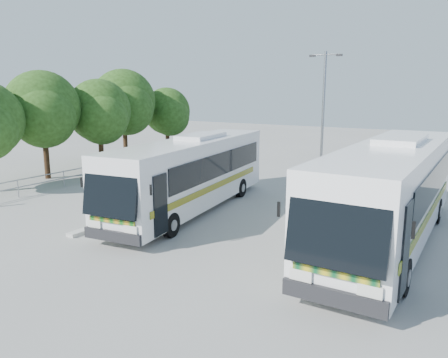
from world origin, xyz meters
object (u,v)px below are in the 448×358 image
Objects in this scene: tree_far_c at (100,111)px; coach_main at (192,172)px; coach_adjacent at (391,191)px; tree_far_d at (124,102)px; tree_far_e at (167,111)px; lamppost at (323,112)px; tree_far_b at (43,108)px.

tree_far_c is 0.52× the size of coach_main.
coach_main is at bearing -179.44° from coach_adjacent.
tree_far_d reaches higher than tree_far_e.
coach_main is at bearing -47.97° from tree_far_e.
tree_far_d is 16.05m from lamppost.
tree_far_e is (0.68, 4.50, -0.93)m from tree_far_d.
coach_main is at bearing -114.77° from lamppost.
lamppost is at bearing 0.86° from tree_far_d.
tree_far_e is at bearing 159.24° from lamppost.
coach_main is at bearing -34.93° from tree_far_d.
tree_far_b is 1.17× the size of tree_far_e.
coach_adjacent is (20.68, -5.20, -2.21)m from tree_far_c.
tree_far_c reaches higher than coach_main.
tree_far_c is 1.10× the size of tree_far_e.
tree_far_e is 25.14m from coach_adjacent.
tree_far_e is (-0.51, 8.20, -0.37)m from tree_far_c.
lamppost reaches higher than tree_far_e.
tree_far_d is at bearing 158.23° from coach_adjacent.
coach_adjacent is 11.09m from lamppost.
tree_far_b is 0.51× the size of coach_adjacent.
tree_far_c is at bearing -86.46° from tree_far_e.
lamppost is at bearing -15.50° from tree_far_e.
tree_far_d is 0.59× the size of coach_main.
tree_far_c is at bearing 148.81° from coach_main.
tree_far_b reaches higher than coach_adjacent.
tree_far_e is at bearing 88.17° from tree_far_b.
tree_far_b is at bearing -158.78° from lamppost.
coach_adjacent is (21.57, -1.30, -2.52)m from tree_far_b.
tree_far_c reaches higher than coach_adjacent.
tree_far_e is at bearing 93.54° from tree_far_c.
lamppost reaches higher than tree_far_c.
tree_far_c is 15.36m from lamppost.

